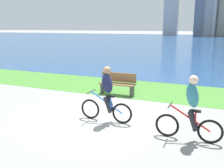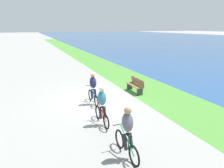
# 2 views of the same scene
# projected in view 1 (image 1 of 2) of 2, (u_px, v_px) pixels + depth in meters

# --- Properties ---
(ground_plane) EXTENTS (300.00, 300.00, 0.00)m
(ground_plane) POSITION_uv_depth(u_px,v_px,m) (99.00, 114.00, 8.25)
(ground_plane) COLOR gray
(grass_strip_bayside) EXTENTS (120.00, 3.38, 0.01)m
(grass_strip_bayside) POSITION_uv_depth(u_px,v_px,m) (135.00, 88.00, 11.59)
(grass_strip_bayside) COLOR #478433
(grass_strip_bayside) RESTS_ON ground
(bay_water_surface) EXTENTS (300.00, 80.30, 0.00)m
(bay_water_surface) POSITION_uv_depth(u_px,v_px,m) (202.00, 41.00, 49.12)
(bay_water_surface) COLOR navy
(bay_water_surface) RESTS_ON ground
(cyclist_lead) EXTENTS (1.65, 0.52, 1.65)m
(cyclist_lead) POSITION_uv_depth(u_px,v_px,m) (107.00, 94.00, 7.43)
(cyclist_lead) COLOR black
(cyclist_lead) RESTS_ON ground
(cyclist_trailing) EXTENTS (1.64, 0.52, 1.65)m
(cyclist_trailing) POSITION_uv_depth(u_px,v_px,m) (191.00, 108.00, 6.17)
(cyclist_trailing) COLOR black
(cyclist_trailing) RESTS_ON ground
(bench_near_path) EXTENTS (1.50, 0.47, 0.90)m
(bench_near_path) POSITION_uv_depth(u_px,v_px,m) (118.00, 84.00, 10.55)
(bench_near_path) COLOR brown
(bench_near_path) RESTS_ON ground
(city_skyline_far_shore) EXTENTS (36.12, 11.58, 25.90)m
(city_skyline_far_shore) POSITION_uv_depth(u_px,v_px,m) (222.00, 2.00, 74.94)
(city_skyline_far_shore) COLOR #B7B7BC
(city_skyline_far_shore) RESTS_ON ground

